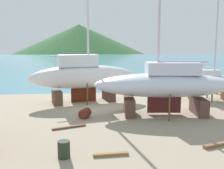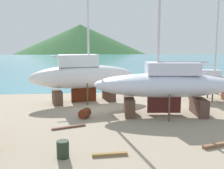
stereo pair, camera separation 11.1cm
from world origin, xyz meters
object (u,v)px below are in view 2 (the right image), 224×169
object	(u,v)px
barrel_tipped_left	(63,149)
sailboat_small_center	(210,82)
worker	(212,84)
barrel_tipped_right	(85,113)
sailboat_far_slipway	(83,76)
sailboat_mid_port	(165,84)

from	to	relation	value
barrel_tipped_left	sailboat_small_center	bearing A→B (deg)	42.73
worker	barrel_tipped_left	bearing A→B (deg)	-35.31
worker	barrel_tipped_left	distance (m)	21.54
sailboat_small_center	barrel_tipped_right	bearing A→B (deg)	-144.43
sailboat_small_center	barrel_tipped_left	world-z (taller)	sailboat_small_center
sailboat_far_slipway	sailboat_small_center	bearing A→B (deg)	-15.11
sailboat_mid_port	barrel_tipped_right	size ratio (longest dim) A/B	20.45
sailboat_mid_port	worker	size ratio (longest dim) A/B	10.19
worker	barrel_tipped_right	distance (m)	16.40
sailboat_far_slipway	worker	size ratio (longest dim) A/B	10.19
sailboat_mid_port	barrel_tipped_left	bearing A→B (deg)	51.31
sailboat_small_center	barrel_tipped_right	size ratio (longest dim) A/B	11.49
sailboat_small_center	sailboat_mid_port	bearing A→B (deg)	-128.60
sailboat_far_slipway	worker	world-z (taller)	sailboat_far_slipway
sailboat_far_slipway	barrel_tipped_left	distance (m)	12.44
barrel_tipped_right	barrel_tipped_left	distance (m)	6.84
sailboat_small_center	sailboat_mid_port	xyz separation A→B (m)	(-5.84, -4.77, 0.55)
barrel_tipped_right	sailboat_mid_port	bearing A→B (deg)	3.20
sailboat_small_center	sailboat_mid_port	size ratio (longest dim) A/B	0.56
sailboat_far_slipway	worker	bearing A→B (deg)	0.26
sailboat_small_center	barrel_tipped_right	world-z (taller)	sailboat_small_center
sailboat_mid_port	barrel_tipped_right	bearing A→B (deg)	9.12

